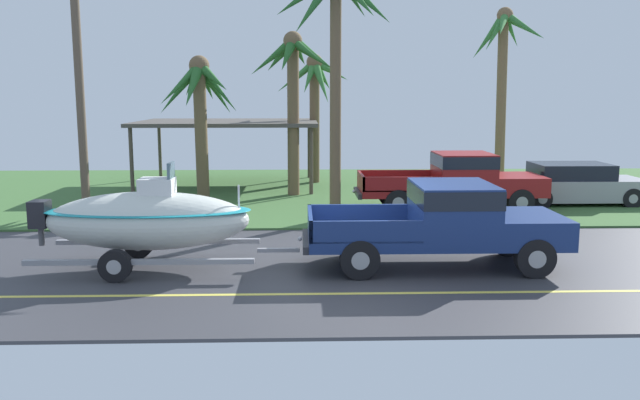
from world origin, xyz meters
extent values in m
cube|color=#38383D|center=(0.00, 0.00, -0.03)|extent=(36.00, 8.00, 0.06)
cube|color=#3D6633|center=(0.00, 11.00, 0.00)|extent=(36.00, 14.00, 0.11)
cube|color=#DBCC4C|center=(0.00, -1.80, 0.00)|extent=(34.20, 0.12, 0.01)
cube|color=navy|center=(1.90, 0.10, 0.63)|extent=(5.36, 2.03, 0.22)
cube|color=navy|center=(3.84, 0.10, 0.93)|extent=(1.50, 2.03, 0.38)
cube|color=navy|center=(2.28, 0.10, 1.27)|extent=(1.61, 2.03, 1.05)
cube|color=black|center=(2.28, 0.10, 1.56)|extent=(1.63, 2.05, 0.38)
cube|color=#112047|center=(0.35, 0.10, 0.76)|extent=(2.25, 2.03, 0.04)
cube|color=navy|center=(0.35, 1.07, 0.96)|extent=(2.25, 0.08, 0.45)
cube|color=navy|center=(0.35, -0.88, 0.96)|extent=(2.25, 0.08, 0.45)
cube|color=navy|center=(-0.74, 0.10, 0.96)|extent=(0.08, 2.03, 0.45)
cube|color=#333338|center=(-0.84, 0.10, 0.57)|extent=(0.12, 1.83, 0.16)
sphere|color=#B2B2B7|center=(-0.96, 0.10, 0.62)|extent=(0.10, 0.10, 0.10)
cylinder|color=black|center=(3.76, 1.00, 0.40)|extent=(0.80, 0.28, 0.80)
cylinder|color=#9E9EA3|center=(3.76, 1.00, 0.40)|extent=(0.36, 0.29, 0.36)
cylinder|color=black|center=(3.76, -0.81, 0.40)|extent=(0.80, 0.28, 0.80)
cylinder|color=#9E9EA3|center=(3.76, -0.81, 0.40)|extent=(0.36, 0.29, 0.36)
cylinder|color=black|center=(0.24, 1.00, 0.40)|extent=(0.80, 0.28, 0.80)
cylinder|color=#9E9EA3|center=(0.24, 1.00, 0.40)|extent=(0.36, 0.29, 0.36)
cylinder|color=black|center=(0.24, -0.81, 0.40)|extent=(0.80, 0.28, 0.80)
cylinder|color=#9E9EA3|center=(0.24, -0.81, 0.40)|extent=(0.36, 0.29, 0.36)
cube|color=gray|center=(-1.41, 0.10, 0.38)|extent=(0.90, 0.10, 0.08)
cube|color=gray|center=(-4.12, 1.00, 0.38)|extent=(4.53, 0.12, 0.10)
cube|color=gray|center=(-4.12, -0.81, 0.38)|extent=(4.53, 0.12, 0.10)
cylinder|color=black|center=(-4.58, 1.06, 0.32)|extent=(0.64, 0.22, 0.64)
cylinder|color=#9E9EA3|center=(-4.58, 1.06, 0.32)|extent=(0.29, 0.23, 0.29)
cylinder|color=black|center=(-4.58, -0.87, 0.32)|extent=(0.64, 0.22, 0.64)
cylinder|color=#9E9EA3|center=(-4.58, -0.87, 0.32)|extent=(0.29, 0.23, 0.29)
ellipsoid|color=silver|center=(-4.12, 0.10, 1.04)|extent=(4.22, 1.68, 1.21)
ellipsoid|color=teal|center=(-4.12, 0.10, 1.25)|extent=(4.30, 1.72, 0.12)
cube|color=silver|center=(-3.91, 0.10, 1.60)|extent=(0.70, 0.60, 0.65)
cube|color=slate|center=(-3.61, 0.10, 2.08)|extent=(0.06, 0.56, 0.36)
cube|color=black|center=(-6.35, 0.10, 1.19)|extent=(0.36, 0.44, 0.56)
cylinder|color=#4C4C51|center=(-6.35, 0.10, 0.85)|extent=(0.12, 0.12, 0.67)
cylinder|color=silver|center=(-2.22, 0.10, 1.53)|extent=(0.04, 0.04, 0.50)
cube|color=maroon|center=(3.80, 6.91, 0.63)|extent=(5.74, 1.92, 0.22)
cube|color=maroon|center=(5.87, 6.91, 0.93)|extent=(1.61, 1.92, 0.38)
cube|color=maroon|center=(4.20, 6.91, 1.28)|extent=(1.72, 1.92, 1.08)
cube|color=black|center=(4.20, 6.91, 1.59)|extent=(1.74, 1.94, 0.38)
cube|color=#621111|center=(2.14, 6.91, 0.76)|extent=(2.41, 1.92, 0.04)
cube|color=maroon|center=(2.14, 7.83, 0.96)|extent=(2.41, 0.08, 0.45)
cube|color=maroon|center=(2.14, 6.00, 0.96)|extent=(2.41, 0.08, 0.45)
cube|color=maroon|center=(0.97, 6.91, 0.96)|extent=(0.08, 1.92, 0.45)
cube|color=#333338|center=(0.87, 6.91, 0.57)|extent=(0.12, 1.72, 0.16)
sphere|color=#B2B2B7|center=(0.75, 6.91, 0.62)|extent=(0.10, 0.10, 0.10)
cylinder|color=black|center=(5.79, 7.76, 0.40)|extent=(0.80, 0.28, 0.80)
cylinder|color=#9E9EA3|center=(5.79, 7.76, 0.40)|extent=(0.36, 0.29, 0.36)
cylinder|color=black|center=(5.79, 6.07, 0.40)|extent=(0.80, 0.28, 0.80)
cylinder|color=#9E9EA3|center=(5.79, 6.07, 0.40)|extent=(0.36, 0.29, 0.36)
cylinder|color=black|center=(2.02, 7.76, 0.40)|extent=(0.80, 0.28, 0.80)
cylinder|color=#9E9EA3|center=(2.02, 7.76, 0.40)|extent=(0.36, 0.29, 0.36)
cylinder|color=black|center=(2.02, 6.07, 0.40)|extent=(0.80, 0.28, 0.80)
cylinder|color=#9E9EA3|center=(2.02, 6.07, 0.40)|extent=(0.36, 0.29, 0.36)
cube|color=#99999E|center=(8.27, 7.91, 0.53)|extent=(4.32, 1.89, 0.70)
cube|color=black|center=(8.06, 7.91, 1.13)|extent=(2.42, 1.74, 0.50)
cylinder|color=black|center=(9.74, 8.77, 0.33)|extent=(0.66, 0.22, 0.66)
cylinder|color=#9E9EA3|center=(9.74, 8.77, 0.33)|extent=(0.30, 0.23, 0.30)
cylinder|color=black|center=(9.74, 7.05, 0.33)|extent=(0.66, 0.22, 0.66)
cylinder|color=#9E9EA3|center=(9.74, 7.05, 0.33)|extent=(0.30, 0.23, 0.30)
cylinder|color=black|center=(6.80, 8.77, 0.33)|extent=(0.66, 0.22, 0.66)
cylinder|color=#9E9EA3|center=(6.80, 8.77, 0.33)|extent=(0.30, 0.23, 0.30)
cylinder|color=black|center=(6.80, 7.05, 0.33)|extent=(0.66, 0.22, 0.66)
cylinder|color=#9E9EA3|center=(6.80, 7.05, 0.33)|extent=(0.30, 0.23, 0.30)
cylinder|color=#4C4238|center=(-0.53, 14.95, 1.24)|extent=(0.14, 0.14, 2.47)
cylinder|color=#4C4238|center=(-0.53, 10.13, 1.24)|extent=(0.14, 0.14, 2.47)
cylinder|color=#4C4238|center=(-6.98, 14.95, 1.24)|extent=(0.14, 0.14, 2.47)
cylinder|color=#4C4238|center=(-6.98, 10.13, 1.24)|extent=(0.14, 0.14, 2.47)
cube|color=#4C4742|center=(-3.75, 12.54, 2.54)|extent=(6.94, 5.32, 0.14)
cylinder|color=brown|center=(6.97, 12.29, 3.32)|extent=(0.39, 0.70, 6.66)
cone|color=#387A38|center=(7.68, 12.29, 6.24)|extent=(1.63, 0.42, 1.17)
cone|color=#387A38|center=(7.39, 12.75, 6.09)|extent=(1.17, 1.24, 1.32)
cone|color=#387A38|center=(6.79, 12.79, 6.19)|extent=(0.72, 1.29, 1.15)
cone|color=#387A38|center=(6.45, 12.57, 5.85)|extent=(1.51, 1.06, 1.83)
cone|color=#387A38|center=(6.54, 12.01, 5.97)|extent=(1.25, 0.98, 1.56)
cone|color=#387A38|center=(6.66, 11.52, 6.22)|extent=(1.00, 1.81, 1.15)
cone|color=#387A38|center=(7.57, 11.77, 6.17)|extent=(1.58, 1.45, 1.27)
sphere|color=brown|center=(6.97, 12.29, 6.65)|extent=(0.62, 0.62, 0.62)
cylinder|color=brown|center=(-4.26, 8.75, 2.29)|extent=(0.42, 0.70, 4.60)
cone|color=#286028|center=(-3.64, 8.68, 3.83)|extent=(1.50, 0.47, 1.70)
cone|color=#286028|center=(-3.80, 9.22, 3.78)|extent=(1.36, 1.39, 1.82)
cone|color=#286028|center=(-4.15, 9.59, 4.02)|extent=(0.60, 1.93, 1.43)
cone|color=#286028|center=(-4.57, 9.20, 4.09)|extent=(1.03, 1.29, 1.23)
cone|color=#286028|center=(-4.92, 8.70, 3.80)|extent=(1.60, 0.45, 1.79)
cone|color=#286028|center=(-4.77, 8.02, 3.96)|extent=(1.39, 1.79, 1.51)
cone|color=#286028|center=(-4.37, 7.98, 3.93)|extent=(0.68, 1.87, 1.63)
cone|color=#286028|center=(-3.77, 8.32, 4.18)|extent=(1.40, 1.29, 1.14)
sphere|color=brown|center=(-4.26, 8.75, 4.58)|extent=(0.68, 0.68, 0.68)
cylinder|color=brown|center=(-0.34, 13.33, 2.46)|extent=(0.41, 0.57, 4.93)
cone|color=#387A38|center=(0.35, 13.46, 4.57)|extent=(1.60, 0.66, 1.03)
cone|color=#387A38|center=(0.01, 14.04, 4.39)|extent=(1.16, 1.81, 1.41)
cone|color=#387A38|center=(-0.93, 14.00, 4.39)|extent=(1.51, 1.65, 1.32)
cone|color=#387A38|center=(-1.09, 13.32, 4.32)|extent=(1.70, 0.32, 1.42)
cone|color=#387A38|center=(-0.55, 12.94, 4.31)|extent=(0.91, 1.24, 1.45)
cone|color=#387A38|center=(-0.08, 12.74, 4.12)|extent=(0.98, 1.61, 1.84)
sphere|color=brown|center=(-0.34, 13.33, 4.92)|extent=(0.65, 0.65, 0.65)
cylinder|color=brown|center=(-1.17, 10.21, 2.75)|extent=(0.42, 0.82, 5.52)
cone|color=#286028|center=(-0.44, 10.11, 4.99)|extent=(1.76, 0.64, 1.38)
cone|color=#286028|center=(-0.96, 10.78, 5.12)|extent=(0.91, 1.51, 1.14)
cone|color=#286028|center=(-1.65, 10.82, 5.01)|extent=(1.43, 1.68, 1.36)
cone|color=#286028|center=(-1.92, 10.29, 4.92)|extent=(1.76, 0.55, 1.46)
cone|color=#286028|center=(-1.36, 9.68, 4.97)|extent=(0.87, 1.48, 1.38)
cone|color=#286028|center=(-0.63, 9.52, 5.08)|extent=(1.40, 1.65, 1.12)
sphere|color=brown|center=(-1.17, 10.21, 5.51)|extent=(0.67, 0.67, 0.67)
cylinder|color=brown|center=(0.08, 5.41, 3.48)|extent=(0.32, 0.39, 6.97)
cone|color=#286028|center=(-0.49, 5.04, 6.12)|extent=(1.62, 1.26, 1.95)
cylinder|color=brown|center=(-7.05, 5.19, 4.10)|extent=(0.24, 0.24, 8.21)
camera|label=1|loc=(-0.95, -13.45, 3.64)|focal=36.81mm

